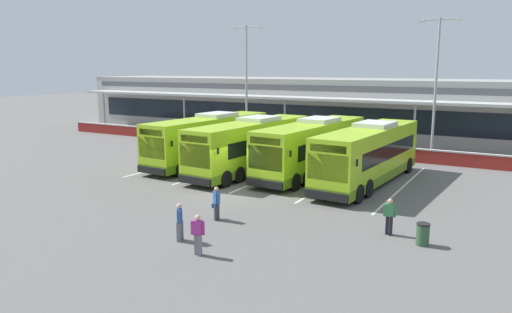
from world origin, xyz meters
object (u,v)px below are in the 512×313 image
(lamp_post_west, at_px, (246,77))
(litter_bin, at_px, (423,234))
(pedestrian_with_handbag, at_px, (216,202))
(pedestrian_in_dark_coat, at_px, (198,233))
(coach_bus_centre, at_px, (312,148))
(coach_bus_right_centre, at_px, (369,155))
(pedestrian_child, at_px, (180,221))
(coach_bus_left_centre, at_px, (251,146))
(lamp_post_centre, at_px, (436,79))
(pedestrian_near_bin, at_px, (390,215))
(coach_bus_leftmost, at_px, (210,140))

(lamp_post_west, xyz_separation_m, litter_bin, (20.01, -19.60, -5.82))
(pedestrian_with_handbag, distance_m, pedestrian_in_dark_coat, 4.44)
(pedestrian_in_dark_coat, height_order, lamp_post_west, lamp_post_west)
(coach_bus_centre, relative_size, coach_bus_right_centre, 1.00)
(coach_bus_centre, bearing_deg, lamp_post_west, 138.94)
(coach_bus_centre, distance_m, pedestrian_child, 14.75)
(pedestrian_child, xyz_separation_m, lamp_post_west, (-11.04, 24.10, 5.42))
(coach_bus_left_centre, distance_m, lamp_post_centre, 16.30)
(pedestrian_near_bin, height_order, lamp_post_centre, lamp_post_centre)
(coach_bus_right_centre, xyz_separation_m, litter_bin, (5.14, -9.46, -1.32))
(coach_bus_centre, bearing_deg, coach_bus_left_centre, -161.32)
(coach_bus_left_centre, relative_size, lamp_post_west, 1.12)
(lamp_post_centre, bearing_deg, pedestrian_child, -102.48)
(pedestrian_near_bin, xyz_separation_m, lamp_post_centre, (-1.81, 20.42, 5.42))
(pedestrian_with_handbag, bearing_deg, pedestrian_near_bin, 14.14)
(coach_bus_right_centre, relative_size, litter_bin, 13.21)
(pedestrian_near_bin, distance_m, lamp_post_west, 27.08)
(pedestrian_in_dark_coat, xyz_separation_m, pedestrian_near_bin, (5.85, 5.97, 0.00))
(coach_bus_left_centre, relative_size, coach_bus_right_centre, 1.00)
(pedestrian_in_dark_coat, distance_m, pedestrian_child, 1.84)
(pedestrian_in_dark_coat, height_order, pedestrian_child, same)
(coach_bus_leftmost, bearing_deg, lamp_post_west, 104.77)
(lamp_post_west, height_order, lamp_post_centre, same)
(coach_bus_centre, height_order, lamp_post_centre, lamp_post_centre)
(coach_bus_centre, height_order, coach_bus_right_centre, same)
(coach_bus_centre, relative_size, litter_bin, 13.21)
(pedestrian_child, relative_size, lamp_post_centre, 0.15)
(pedestrian_with_handbag, distance_m, lamp_post_west, 24.20)
(pedestrian_in_dark_coat, bearing_deg, litter_bin, 36.25)
(litter_bin, bearing_deg, coach_bus_leftmost, 150.66)
(pedestrian_child, bearing_deg, coach_bus_left_centre, 107.76)
(coach_bus_right_centre, bearing_deg, lamp_post_centre, 81.09)
(pedestrian_near_bin, bearing_deg, pedestrian_in_dark_coat, -134.39)
(pedestrian_near_bin, relative_size, lamp_post_centre, 0.15)
(coach_bus_left_centre, distance_m, litter_bin, 16.00)
(litter_bin, bearing_deg, coach_bus_left_centre, 146.23)
(coach_bus_right_centre, bearing_deg, litter_bin, -61.49)
(pedestrian_child, height_order, lamp_post_centre, lamp_post_centre)
(coach_bus_left_centre, relative_size, litter_bin, 13.21)
(pedestrian_near_bin, relative_size, litter_bin, 1.74)
(pedestrian_in_dark_coat, distance_m, lamp_post_west, 28.54)
(coach_bus_leftmost, distance_m, pedestrian_child, 16.64)
(coach_bus_right_centre, bearing_deg, pedestrian_child, -105.35)
(pedestrian_in_dark_coat, bearing_deg, lamp_post_centre, 81.31)
(pedestrian_in_dark_coat, bearing_deg, lamp_post_west, 116.84)
(coach_bus_right_centre, bearing_deg, pedestrian_with_handbag, -110.72)
(pedestrian_in_dark_coat, xyz_separation_m, litter_bin, (7.37, 5.40, -0.41))
(coach_bus_left_centre, xyz_separation_m, litter_bin, (13.25, -8.86, -1.32))
(litter_bin, bearing_deg, coach_bus_centre, 132.14)
(coach_bus_right_centre, height_order, pedestrian_child, coach_bus_right_centre)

